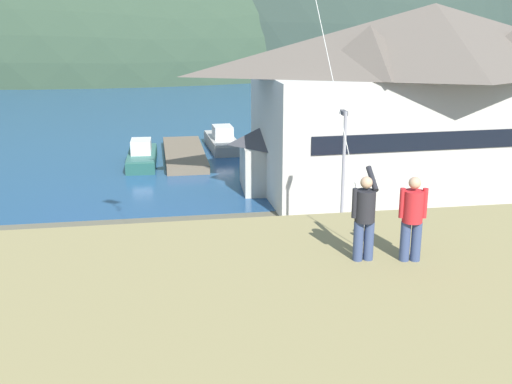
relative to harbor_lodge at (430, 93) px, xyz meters
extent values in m
plane|color=#66604C|center=(-13.36, -21.46, -6.56)|extent=(600.00, 600.00, 0.00)
cube|color=slate|center=(-13.36, -16.46, -6.51)|extent=(40.00, 20.00, 0.10)
cube|color=navy|center=(-13.36, 38.54, -6.55)|extent=(360.00, 84.00, 0.03)
ellipsoid|color=#334733|center=(-26.69, 91.94, -6.56)|extent=(113.37, 63.79, 57.19)
ellipsoid|color=#2D3D33|center=(15.13, 98.62, -6.56)|extent=(95.67, 72.38, 69.06)
cube|color=beige|center=(0.00, 0.10, -2.58)|extent=(22.66, 10.43, 7.96)
cube|color=black|center=(0.16, -4.78, -2.18)|extent=(18.99, 0.71, 1.10)
pyramid|color=#60564C|center=(0.00, 0.10, 3.58)|extent=(24.03, 11.44, 4.36)
pyramid|color=#60564C|center=(-4.97, -1.76, 2.95)|extent=(5.50, 5.50, 3.05)
cube|color=beige|center=(-10.37, 1.46, -4.97)|extent=(4.31, 4.64, 3.18)
pyramid|color=#47474C|center=(-10.37, 1.46, -2.60)|extent=(4.66, 5.09, 1.55)
cube|color=black|center=(-10.50, -0.77, -5.45)|extent=(1.10, 0.12, 2.23)
cube|color=#70604C|center=(-15.83, 11.70, -6.21)|extent=(3.20, 11.52, 0.70)
cube|color=#23564C|center=(-19.26, 9.93, -6.11)|extent=(2.43, 6.88, 0.90)
cube|color=#33665B|center=(-19.26, 9.93, -5.58)|extent=(2.36, 6.68, 0.16)
cube|color=silver|center=(-19.28, 9.42, -4.95)|extent=(1.60, 2.10, 1.10)
cube|color=#A8A399|center=(-12.35, 14.80, -6.11)|extent=(2.61, 7.22, 0.90)
cube|color=#B7B2A8|center=(-12.35, 14.80, -5.58)|extent=(2.53, 7.01, 0.16)
cube|color=silver|center=(-12.33, 14.26, -4.95)|extent=(1.69, 2.21, 1.10)
cube|color=red|center=(-5.46, -14.56, -5.74)|extent=(4.32, 2.11, 0.80)
cube|color=#B11A15|center=(-5.61, -14.57, -4.99)|extent=(2.21, 1.75, 0.70)
cube|color=black|center=(-5.61, -14.57, -5.03)|extent=(2.26, 1.79, 0.32)
cylinder|color=black|center=(-4.03, -15.38, -6.14)|extent=(0.65, 0.27, 0.64)
cylinder|color=black|center=(-4.17, -13.55, -6.14)|extent=(0.65, 0.27, 0.64)
cylinder|color=black|center=(-6.75, -15.58, -6.14)|extent=(0.65, 0.27, 0.64)
cylinder|color=black|center=(-6.89, -13.75, -6.14)|extent=(0.65, 0.27, 0.64)
cylinder|color=black|center=(-5.95, -21.31, -6.14)|extent=(0.65, 0.26, 0.64)
cube|color=red|center=(-14.45, -21.18, -5.74)|extent=(4.34, 2.17, 0.80)
cube|color=#B11A15|center=(-14.60, -21.19, -4.99)|extent=(2.23, 1.78, 0.70)
cube|color=black|center=(-14.60, -21.19, -5.03)|extent=(2.28, 1.82, 0.32)
cylinder|color=black|center=(-13.01, -21.97, -6.14)|extent=(0.66, 0.28, 0.64)
cylinder|color=black|center=(-13.17, -20.14, -6.14)|extent=(0.66, 0.28, 0.64)
cylinder|color=black|center=(-15.73, -22.21, -6.14)|extent=(0.66, 0.28, 0.64)
cylinder|color=black|center=(-15.89, -20.38, -6.14)|extent=(0.66, 0.28, 0.64)
cube|color=red|center=(-16.26, -14.58, -5.74)|extent=(4.24, 1.89, 0.80)
cube|color=#B11A15|center=(-16.11, -14.58, -4.99)|extent=(2.13, 1.64, 0.70)
cube|color=black|center=(-16.11, -14.58, -5.03)|extent=(2.18, 1.68, 0.32)
cylinder|color=black|center=(-17.64, -13.70, -6.14)|extent=(0.64, 0.23, 0.64)
cylinder|color=black|center=(-17.60, -15.53, -6.14)|extent=(0.64, 0.23, 0.64)
cylinder|color=black|center=(-14.91, -13.64, -6.14)|extent=(0.64, 0.23, 0.64)
cylinder|color=black|center=(-14.87, -15.47, -6.14)|extent=(0.64, 0.23, 0.64)
cube|color=silver|center=(-20.28, -20.45, -5.74)|extent=(4.33, 2.12, 0.80)
cube|color=beige|center=(-20.14, -20.46, -4.99)|extent=(2.22, 1.76, 0.70)
cube|color=black|center=(-20.14, -20.46, -5.03)|extent=(2.26, 1.79, 0.32)
cylinder|color=black|center=(-21.58, -19.43, -6.14)|extent=(0.66, 0.27, 0.64)
cylinder|color=black|center=(-21.72, -21.26, -6.14)|extent=(0.66, 0.27, 0.64)
cylinder|color=black|center=(-18.85, -19.64, -6.14)|extent=(0.66, 0.27, 0.64)
cylinder|color=black|center=(-18.99, -21.47, -6.14)|extent=(0.66, 0.27, 0.64)
cube|color=#9EA3A8|center=(-9.67, -20.04, -5.74)|extent=(4.30, 2.04, 0.80)
cube|color=gray|center=(-9.52, -20.03, -4.99)|extent=(2.19, 1.72, 0.70)
cube|color=black|center=(-9.52, -20.03, -5.03)|extent=(2.23, 1.76, 0.32)
cylinder|color=black|center=(-11.09, -19.20, -6.14)|extent=(0.65, 0.26, 0.64)
cylinder|color=black|center=(-10.98, -21.03, -6.14)|extent=(0.65, 0.26, 0.64)
cylinder|color=black|center=(-8.37, -19.04, -6.14)|extent=(0.65, 0.26, 0.64)
cylinder|color=black|center=(-8.26, -20.87, -6.14)|extent=(0.65, 0.26, 0.64)
cylinder|color=#ADADB2|center=(-9.19, -10.96, -2.86)|extent=(0.16, 0.16, 7.20)
cube|color=#4C4C51|center=(-9.19, -10.61, 0.64)|extent=(0.24, 0.70, 0.20)
cylinder|color=#384770|center=(-14.35, -28.54, 1.06)|extent=(0.20, 0.20, 0.82)
cylinder|color=#384770|center=(-14.13, -28.53, 1.06)|extent=(0.20, 0.20, 0.82)
cylinder|color=#232328|center=(-14.24, -28.54, 1.79)|extent=(0.40, 0.40, 0.64)
sphere|color=tan|center=(-14.24, -28.54, 2.27)|extent=(0.24, 0.24, 0.24)
cylinder|color=#232328|center=(-14.06, -28.35, 2.29)|extent=(0.11, 0.55, 0.43)
cylinder|color=#232328|center=(-14.46, -28.54, 1.86)|extent=(0.11, 0.11, 0.60)
cylinder|color=#384770|center=(-13.42, -28.70, 1.06)|extent=(0.20, 0.20, 0.82)
cylinder|color=#384770|center=(-13.21, -28.74, 1.06)|extent=(0.20, 0.20, 0.82)
cylinder|color=red|center=(-13.32, -28.72, 1.79)|extent=(0.40, 0.40, 0.64)
sphere|color=tan|center=(-13.32, -28.72, 2.27)|extent=(0.24, 0.24, 0.24)
cylinder|color=red|center=(-13.53, -28.68, 1.86)|extent=(0.11, 0.11, 0.60)
cylinder|color=red|center=(-13.10, -28.76, 1.86)|extent=(0.11, 0.11, 0.60)
camera|label=1|loc=(-18.30, -39.95, 5.57)|focal=44.59mm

